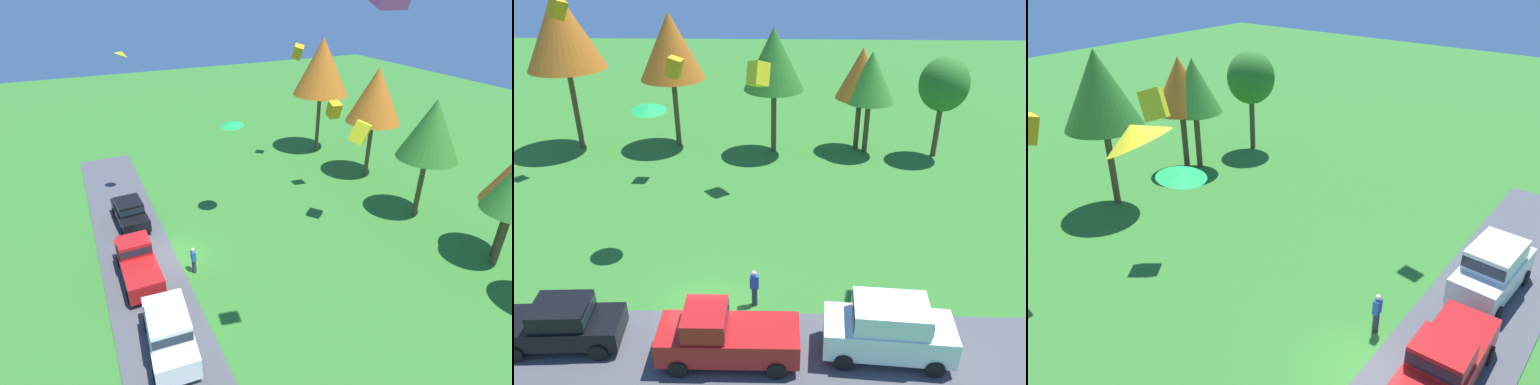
{
  "view_description": "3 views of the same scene",
  "coord_description": "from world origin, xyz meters",
  "views": [
    {
      "loc": [
        20.36,
        -3.93,
        15.02
      ],
      "look_at": [
        1.63,
        4.79,
        4.18
      ],
      "focal_mm": 28.0,
      "sensor_mm": 36.0,
      "label": 1
    },
    {
      "loc": [
        3.14,
        -15.64,
        13.7
      ],
      "look_at": [
        2.54,
        5.07,
        2.97
      ],
      "focal_mm": 35.0,
      "sensor_mm": 36.0,
      "label": 2
    },
    {
      "loc": [
        -11.53,
        -5.54,
        13.12
      ],
      "look_at": [
        2.59,
        5.41,
        4.18
      ],
      "focal_mm": 35.0,
      "sensor_mm": 36.0,
      "label": 3
    }
  ],
  "objects": [
    {
      "name": "kite_delta_near_flag",
      "position": [
        -2.75,
        5.11,
        7.02
      ],
      "size": [
        1.99,
        2.01,
        0.43
      ],
      "primitive_type": "cone",
      "rotation": [
        -0.11,
        0.0,
        3.53
      ],
      "color": "green"
    },
    {
      "name": "tree_right_of_center",
      "position": [
        8.85,
        17.25,
        5.32
      ],
      "size": [
        3.33,
        3.33,
        7.03
      ],
      "color": "brown",
      "rests_on": "ground"
    },
    {
      "name": "kite_box_high_left",
      "position": [
        1.68,
        11.89,
        6.84
      ],
      "size": [
        1.39,
        1.69,
        1.69
      ],
      "primitive_type": "cube",
      "rotation": [
        -0.25,
        0.3,
        0.67
      ],
      "color": "yellow"
    },
    {
      "name": "car_suv_mid_row",
      "position": [
        6.97,
        -2.0,
        1.3
      ],
      "size": [
        4.73,
        2.32,
        2.28
      ],
      "color": "white",
      "rests_on": "ground"
    },
    {
      "name": "ground_plane",
      "position": [
        0.0,
        0.0,
        0.0
      ],
      "size": [
        120.0,
        120.0,
        0.0
      ],
      "primitive_type": "plane",
      "color": "#337528"
    },
    {
      "name": "person_on_lawn",
      "position": [
        2.03,
        0.63,
        0.88
      ],
      "size": [
        0.36,
        0.24,
        1.71
      ],
      "color": "#2D334C",
      "rests_on": "ground"
    },
    {
      "name": "tree_lone_near",
      "position": [
        2.44,
        17.19,
        6.48
      ],
      "size": [
        4.04,
        4.04,
        8.54
      ],
      "color": "brown",
      "rests_on": "ground"
    },
    {
      "name": "tree_far_right",
      "position": [
        8.32,
        17.89,
        5.41
      ],
      "size": [
        3.38,
        3.38,
        7.14
      ],
      "color": "brown",
      "rests_on": "ground"
    },
    {
      "name": "car_pickup_far_end",
      "position": [
        1.09,
        -2.35,
        1.11
      ],
      "size": [
        5.02,
        2.08,
        2.14
      ],
      "color": "red",
      "rests_on": "ground"
    },
    {
      "name": "kite_delta_topmost",
      "position": [
        -8.0,
        -0.42,
        10.98
      ],
      "size": [
        1.17,
        1.18,
        0.61
      ],
      "primitive_type": "cone",
      "rotation": [
        -0.43,
        0.0,
        0.35
      ],
      "color": "yellow"
    },
    {
      "name": "tree_far_left",
      "position": [
        13.55,
        16.73,
        5.0
      ],
      "size": [
        3.23,
        3.23,
        6.81
      ],
      "color": "brown",
      "rests_on": "ground"
    }
  ]
}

